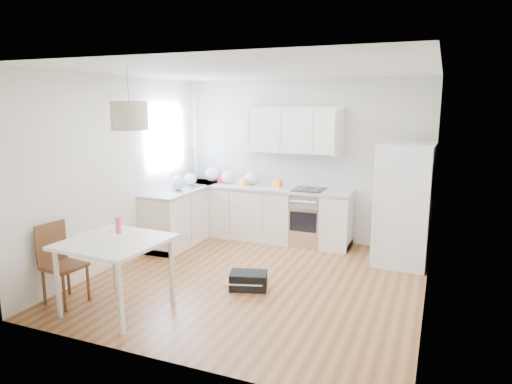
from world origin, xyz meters
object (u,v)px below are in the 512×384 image
refrigerator (406,204)px  dining_chair (65,264)px  gym_bag (249,281)px  dining_table (115,248)px

refrigerator → dining_chair: 4.62m
dining_chair → gym_bag: bearing=39.3°
dining_table → dining_chair: dining_chair is taller
refrigerator → dining_chair: bearing=-137.0°
dining_table → dining_chair: 0.72m
refrigerator → gym_bag: 2.58m
refrigerator → dining_table: refrigerator is taller
refrigerator → dining_table: bearing=-132.0°
dining_table → gym_bag: size_ratio=2.36×
dining_chair → gym_bag: size_ratio=2.06×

